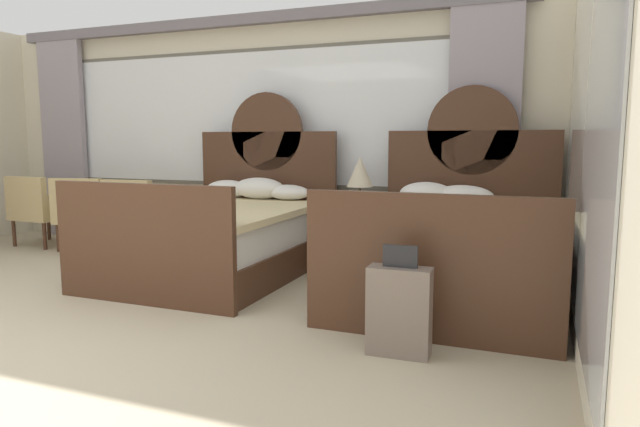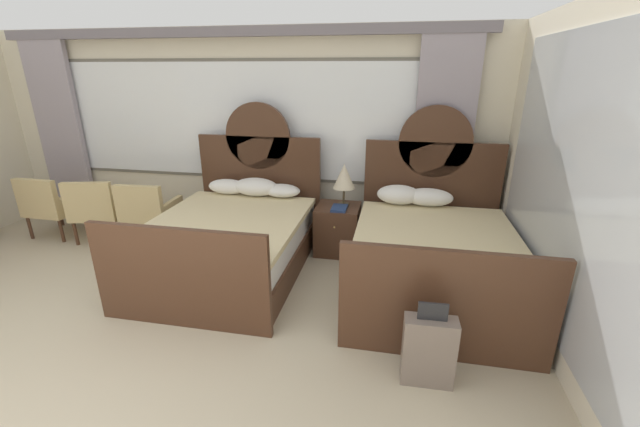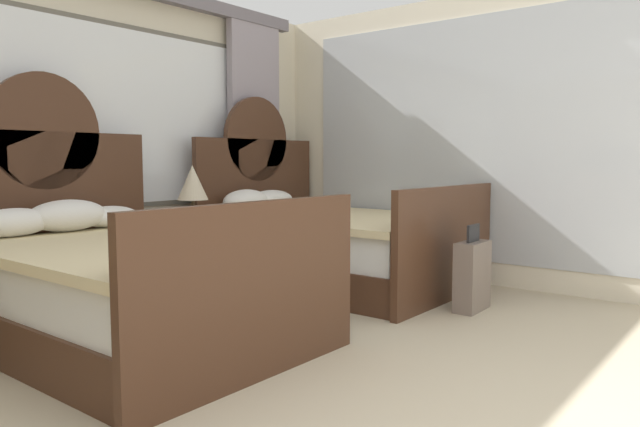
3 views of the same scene
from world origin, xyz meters
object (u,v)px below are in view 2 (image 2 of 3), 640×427
(suitcase_on_floor, at_px, (428,350))
(book_on_nightstand, at_px, (339,208))
(bed_near_window, at_px, (233,238))
(bed_near_mirror, at_px, (432,254))
(armchair_by_window_centre, at_px, (98,207))
(armchair_by_window_left, at_px, (149,211))
(nightstand_between_beds, at_px, (338,229))
(armchair_by_window_right, at_px, (51,204))
(table_lamp_on_nightstand, at_px, (344,177))

(suitcase_on_floor, bearing_deg, book_on_nightstand, 115.64)
(bed_near_window, height_order, bed_near_mirror, same)
(book_on_nightstand, height_order, suitcase_on_floor, suitcase_on_floor)
(bed_near_mirror, bearing_deg, armchair_by_window_centre, 174.19)
(bed_near_window, relative_size, armchair_by_window_centre, 2.59)
(suitcase_on_floor, bearing_deg, armchair_by_window_left, 151.65)
(bed_near_window, bearing_deg, book_on_nightstand, 26.85)
(bed_near_window, relative_size, armchair_by_window_left, 2.59)
(nightstand_between_beds, bearing_deg, armchair_by_window_left, -174.08)
(bed_near_window, height_order, armchair_by_window_right, bed_near_window)
(book_on_nightstand, bearing_deg, armchair_by_window_right, -177.86)
(nightstand_between_beds, distance_m, book_on_nightstand, 0.33)
(table_lamp_on_nightstand, bearing_deg, nightstand_between_beds, -127.31)
(bed_near_window, height_order, table_lamp_on_nightstand, bed_near_window)
(bed_near_mirror, distance_m, armchair_by_window_left, 3.56)
(table_lamp_on_nightstand, height_order, book_on_nightstand, table_lamp_on_nightstand)
(armchair_by_window_left, bearing_deg, armchair_by_window_centre, 179.84)
(bed_near_window, relative_size, armchair_by_window_right, 2.59)
(bed_near_mirror, bearing_deg, nightstand_between_beds, 148.02)
(book_on_nightstand, xyz_separation_m, armchair_by_window_right, (-3.94, -0.15, -0.15))
(bed_near_mirror, bearing_deg, armchair_by_window_right, 175.04)
(table_lamp_on_nightstand, xyz_separation_m, suitcase_on_floor, (0.93, -2.18, -0.69))
(bed_near_window, distance_m, armchair_by_window_left, 1.40)
(nightstand_between_beds, bearing_deg, armchair_by_window_centre, -175.51)
(armchair_by_window_left, xyz_separation_m, suitcase_on_floor, (3.43, -1.85, -0.19))
(armchair_by_window_centre, distance_m, suitcase_on_floor, 4.58)
(book_on_nightstand, relative_size, armchair_by_window_centre, 0.30)
(armchair_by_window_centre, bearing_deg, armchair_by_window_left, -0.16)
(book_on_nightstand, bearing_deg, armchair_by_window_left, -176.58)
(nightstand_between_beds, bearing_deg, suitcase_on_floor, -64.78)
(armchair_by_window_centre, bearing_deg, armchair_by_window_right, -179.82)
(nightstand_between_beds, xyz_separation_m, book_on_nightstand, (0.03, -0.11, 0.32))
(armchair_by_window_centre, bearing_deg, table_lamp_on_nightstand, 5.73)
(armchair_by_window_left, bearing_deg, bed_near_window, -17.90)
(table_lamp_on_nightstand, bearing_deg, armchair_by_window_centre, -174.27)
(book_on_nightstand, distance_m, armchair_by_window_centre, 3.23)
(nightstand_between_beds, distance_m, armchair_by_window_left, 2.45)
(armchair_by_window_centre, relative_size, suitcase_on_floor, 1.27)
(armchair_by_window_left, bearing_deg, nightstand_between_beds, 5.92)
(table_lamp_on_nightstand, distance_m, armchair_by_window_right, 4.01)
(armchair_by_window_right, height_order, suitcase_on_floor, armchair_by_window_right)
(table_lamp_on_nightstand, xyz_separation_m, book_on_nightstand, (-0.03, -0.18, -0.34))
(table_lamp_on_nightstand, relative_size, armchair_by_window_right, 0.61)
(armchair_by_window_left, xyz_separation_m, armchair_by_window_centre, (-0.76, 0.00, 0.00))
(nightstand_between_beds, height_order, armchair_by_window_right, armchair_by_window_right)
(nightstand_between_beds, distance_m, armchair_by_window_centre, 3.21)
(book_on_nightstand, bearing_deg, armchair_by_window_centre, -177.42)
(armchair_by_window_centre, bearing_deg, suitcase_on_floor, -23.87)
(table_lamp_on_nightstand, relative_size, armchair_by_window_centre, 0.61)
(bed_near_window, relative_size, book_on_nightstand, 8.49)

